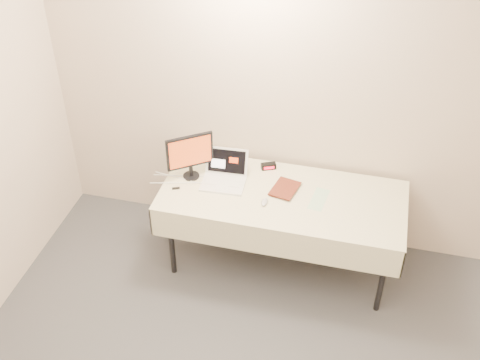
% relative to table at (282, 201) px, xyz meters
% --- Properties ---
extents(back_wall, '(4.00, 0.10, 2.70)m').
position_rel_table_xyz_m(back_wall, '(0.00, 0.45, 0.67)').
color(back_wall, beige).
rests_on(back_wall, ground).
extents(table, '(1.86, 0.81, 0.74)m').
position_rel_table_xyz_m(table, '(0.00, 0.00, 0.00)').
color(table, black).
rests_on(table, ground).
extents(laptop, '(0.35, 0.33, 0.23)m').
position_rel_table_xyz_m(laptop, '(-0.48, 0.07, 0.12)').
color(laptop, white).
rests_on(laptop, table).
extents(monitor, '(0.31, 0.23, 0.38)m').
position_rel_table_xyz_m(monitor, '(-0.75, 0.05, 0.29)').
color(monitor, black).
rests_on(monitor, table).
extents(book, '(0.18, 0.06, 0.24)m').
position_rel_table_xyz_m(book, '(-0.09, 0.08, 0.18)').
color(book, '#9B331C').
rests_on(book, table).
extents(alarm_clock, '(0.13, 0.09, 0.05)m').
position_rel_table_xyz_m(alarm_clock, '(-0.18, 0.30, 0.09)').
color(alarm_clock, black).
rests_on(alarm_clock, table).
extents(clicker, '(0.05, 0.09, 0.02)m').
position_rel_table_xyz_m(clicker, '(-0.11, -0.13, 0.07)').
color(clicker, '#B6B6B8').
rests_on(clicker, table).
extents(paper_form, '(0.14, 0.28, 0.00)m').
position_rel_table_xyz_m(paper_form, '(0.27, 0.01, 0.06)').
color(paper_form, '#B3E0B2').
rests_on(paper_form, table).
extents(usb_dongle, '(0.06, 0.04, 0.01)m').
position_rel_table_xyz_m(usb_dongle, '(-0.81, -0.13, 0.07)').
color(usb_dongle, black).
rests_on(usb_dongle, table).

